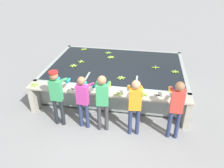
{
  "coord_description": "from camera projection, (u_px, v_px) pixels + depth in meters",
  "views": [
    {
      "loc": [
        1.08,
        -5.02,
        4.2
      ],
      "look_at": [
        0.0,
        1.16,
        0.63
      ],
      "focal_mm": 35.0,
      "sensor_mm": 36.0,
      "label": 1
    }
  ],
  "objects": [
    {
      "name": "ground_plane",
      "position": [
        105.0,
        121.0,
        6.54
      ],
      "size": [
        80.0,
        80.0,
        0.0
      ],
      "primitive_type": "plane",
      "color": "gray",
      "rests_on": "ground"
    },
    {
      "name": "wash_tank",
      "position": [
        116.0,
        76.0,
        8.11
      ],
      "size": [
        4.83,
        3.3,
        0.9
      ],
      "color": "gray",
      "rests_on": "ground"
    },
    {
      "name": "work_ledge",
      "position": [
        107.0,
        99.0,
        6.41
      ],
      "size": [
        4.83,
        0.45,
        0.9
      ],
      "color": "#A8A393",
      "rests_on": "ground"
    },
    {
      "name": "worker_0",
      "position": [
        57.0,
        93.0,
        5.95
      ],
      "size": [
        0.41,
        0.72,
        1.71
      ],
      "color": "#1E2328",
      "rests_on": "ground"
    },
    {
      "name": "worker_1",
      "position": [
        83.0,
        98.0,
        5.89
      ],
      "size": [
        0.47,
        0.73,
        1.61
      ],
      "color": "navy",
      "rests_on": "ground"
    },
    {
      "name": "worker_2",
      "position": [
        102.0,
        98.0,
        5.75
      ],
      "size": [
        0.47,
        0.74,
        1.71
      ],
      "color": "#38383D",
      "rests_on": "ground"
    },
    {
      "name": "worker_3",
      "position": [
        135.0,
        103.0,
        5.61
      ],
      "size": [
        0.46,
        0.73,
        1.67
      ],
      "color": "navy",
      "rests_on": "ground"
    },
    {
      "name": "worker_4",
      "position": [
        177.0,
        105.0,
        5.47
      ],
      "size": [
        0.41,
        0.72,
        1.71
      ],
      "color": "navy",
      "rests_on": "ground"
    },
    {
      "name": "banana_bunch_floating_0",
      "position": [
        108.0,
        53.0,
        8.86
      ],
      "size": [
        0.28,
        0.28,
        0.08
      ],
      "color": "#75A333",
      "rests_on": "wash_tank"
    },
    {
      "name": "banana_bunch_floating_1",
      "position": [
        81.0,
        62.0,
        8.1
      ],
      "size": [
        0.28,
        0.28,
        0.08
      ],
      "color": "#8CB738",
      "rests_on": "wash_tank"
    },
    {
      "name": "banana_bunch_floating_2",
      "position": [
        84.0,
        49.0,
        9.22
      ],
      "size": [
        0.28,
        0.28,
        0.08
      ],
      "color": "#7FAD33",
      "rests_on": "wash_tank"
    },
    {
      "name": "banana_bunch_floating_3",
      "position": [
        175.0,
        72.0,
        7.37
      ],
      "size": [
        0.28,
        0.28,
        0.08
      ],
      "color": "#75A333",
      "rests_on": "wash_tank"
    },
    {
      "name": "banana_bunch_floating_4",
      "position": [
        121.0,
        78.0,
        6.99
      ],
      "size": [
        0.28,
        0.28,
        0.08
      ],
      "color": "#93BC3D",
      "rests_on": "wash_tank"
    },
    {
      "name": "banana_bunch_floating_5",
      "position": [
        111.0,
        57.0,
        8.47
      ],
      "size": [
        0.28,
        0.28,
        0.08
      ],
      "color": "#9EC642",
      "rests_on": "wash_tank"
    },
    {
      "name": "banana_bunch_floating_6",
      "position": [
        73.0,
        66.0,
        7.79
      ],
      "size": [
        0.27,
        0.28,
        0.08
      ],
      "color": "#8CB738",
      "rests_on": "wash_tank"
    },
    {
      "name": "banana_bunch_floating_7",
      "position": [
        155.0,
        67.0,
        7.67
      ],
      "size": [
        0.28,
        0.28,
        0.08
      ],
      "color": "#7FAD33",
      "rests_on": "wash_tank"
    },
    {
      "name": "banana_bunch_ledge_0",
      "position": [
        34.0,
        85.0,
        6.58
      ],
      "size": [
        0.28,
        0.27,
        0.08
      ],
      "color": "#7FAD33",
      "rests_on": "work_ledge"
    },
    {
      "name": "banana_bunch_ledge_1",
      "position": [
        144.0,
        94.0,
        6.12
      ],
      "size": [
        0.27,
        0.28,
        0.08
      ],
      "color": "#7FAD33",
      "rests_on": "work_ledge"
    },
    {
      "name": "banana_bunch_ledge_2",
      "position": [
        119.0,
        94.0,
        6.13
      ],
      "size": [
        0.27,
        0.27,
        0.08
      ],
      "color": "#93BC3D",
      "rests_on": "work_ledge"
    },
    {
      "name": "knife_0",
      "position": [
        160.0,
        96.0,
        6.08
      ],
      "size": [
        0.35,
        0.04,
        0.02
      ],
      "color": "silver",
      "rests_on": "work_ledge"
    },
    {
      "name": "knife_1",
      "position": [
        73.0,
        90.0,
        6.36
      ],
      "size": [
        0.27,
        0.26,
        0.02
      ],
      "color": "silver",
      "rests_on": "work_ledge"
    }
  ]
}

